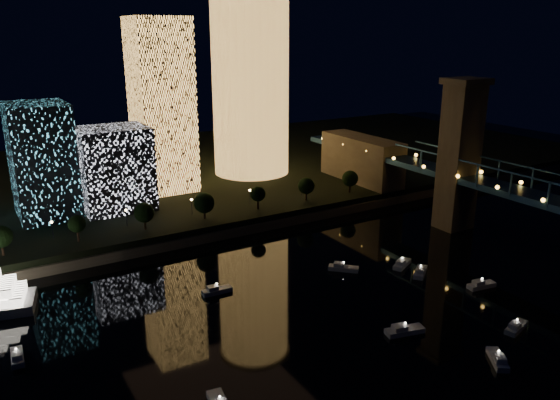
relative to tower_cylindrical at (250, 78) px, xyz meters
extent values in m
plane|color=black|center=(-32.77, -135.42, -45.29)|extent=(520.00, 520.00, 0.00)
cube|color=black|center=(-32.77, 24.58, -42.79)|extent=(420.00, 160.00, 5.00)
cube|color=#6B5E4C|center=(-32.77, -53.42, -43.79)|extent=(420.00, 6.00, 3.00)
cylinder|color=#E6A149|center=(0.00, 0.00, -1.13)|extent=(32.00, 32.00, 78.34)
cube|color=#E6A149|center=(-41.24, -6.87, -8.14)|extent=(20.21, 20.21, 64.30)
cube|color=white|center=(-64.19, -21.34, -26.11)|extent=(23.04, 19.50, 28.36)
cube|color=#5CDDFA|center=(-86.17, -16.42, -21.64)|extent=(18.65, 24.25, 37.31)
cube|color=#6B5E4C|center=(32.23, -85.42, -21.29)|extent=(11.00, 9.00, 48.00)
cube|color=#6B5E4C|center=(32.23, -85.42, 3.71)|extent=(13.00, 11.00, 2.00)
cube|color=#6B5E4C|center=(32.23, -35.42, -33.79)|extent=(12.00, 40.00, 23.00)
cube|color=navy|center=(27.23, -123.42, -23.79)|extent=(0.50, 0.50, 7.00)
cube|color=navy|center=(27.23, -99.42, -23.79)|extent=(0.50, 0.50, 7.00)
cube|color=navy|center=(27.23, -75.42, -23.79)|extent=(0.50, 0.50, 7.00)
sphere|color=#FFAB38|center=(26.73, -90.42, -25.49)|extent=(1.20, 1.20, 1.20)
sphere|color=#FFAB38|center=(26.73, -45.42, -25.49)|extent=(1.20, 1.20, 1.20)
cube|color=silver|center=(-21.45, -94.85, -44.69)|extent=(7.80, 7.70, 1.20)
cube|color=silver|center=(-22.34, -93.98, -43.59)|extent=(3.59, 3.58, 1.00)
sphere|color=white|center=(-21.45, -94.85, -42.69)|extent=(0.36, 0.36, 0.36)
cube|color=silver|center=(-7.54, -140.25, -44.69)|extent=(7.97, 4.37, 1.20)
cube|color=silver|center=(-8.64, -140.56, -43.59)|extent=(3.09, 2.61, 1.00)
sphere|color=white|center=(-7.54, -140.25, -42.69)|extent=(0.36, 0.36, 0.36)
cube|color=silver|center=(-57.62, -89.32, -44.69)|extent=(7.77, 2.73, 1.20)
cube|color=silver|center=(-58.78, -89.29, -43.59)|extent=(2.76, 2.09, 1.00)
sphere|color=white|center=(-57.62, -89.32, -42.69)|extent=(0.36, 0.36, 0.36)
cube|color=silver|center=(-105.01, -95.69, -44.69)|extent=(2.72, 7.35, 1.20)
cube|color=silver|center=(-105.07, -96.77, -43.59)|extent=(2.02, 2.63, 1.00)
sphere|color=white|center=(-105.01, -95.69, -42.69)|extent=(0.36, 0.36, 0.36)
cube|color=silver|center=(3.05, -121.91, -44.69)|extent=(8.09, 3.68, 1.20)
cube|color=silver|center=(1.89, -121.73, -43.59)|extent=(3.01, 2.43, 1.00)
sphere|color=white|center=(3.05, -121.91, -42.69)|extent=(0.36, 0.36, 0.36)
cube|color=silver|center=(-30.00, -128.49, -44.69)|extent=(9.24, 4.76, 1.20)
cube|color=silver|center=(-31.29, -128.18, -43.59)|extent=(3.53, 2.94, 1.00)
sphere|color=white|center=(-30.00, -128.49, -42.69)|extent=(0.36, 0.36, 0.36)
sphere|color=white|center=(-75.89, -130.70, -42.69)|extent=(0.36, 0.36, 0.36)
cube|color=silver|center=(-5.31, -101.07, -44.69)|extent=(8.27, 5.81, 1.20)
cube|color=silver|center=(-6.38, -101.60, -43.59)|extent=(3.42, 3.09, 1.00)
sphere|color=white|center=(-5.31, -101.07, -42.69)|extent=(0.36, 0.36, 0.36)
cube|color=silver|center=(-4.74, -107.67, -44.69)|extent=(8.23, 7.07, 1.20)
cube|color=silver|center=(-5.74, -108.41, -43.59)|extent=(3.61, 3.46, 1.00)
sphere|color=white|center=(-4.74, -107.67, -42.69)|extent=(0.36, 0.36, 0.36)
cube|color=silver|center=(-21.60, -146.38, -44.69)|extent=(6.50, 7.82, 1.20)
cube|color=silver|center=(-22.26, -147.34, -43.59)|extent=(3.22, 3.39, 1.00)
sphere|color=white|center=(-21.60, -146.38, -42.69)|extent=(0.36, 0.36, 0.36)
cylinder|color=black|center=(-102.77, -47.42, -38.29)|extent=(0.70, 0.70, 4.00)
sphere|color=black|center=(-102.77, -47.42, -34.79)|extent=(6.35, 6.35, 6.35)
cylinder|color=black|center=(-82.77, -47.42, -38.29)|extent=(0.70, 0.70, 4.00)
sphere|color=black|center=(-82.77, -47.42, -34.79)|extent=(5.11, 5.11, 5.11)
cylinder|color=black|center=(-62.77, -47.42, -38.29)|extent=(0.70, 0.70, 4.00)
sphere|color=black|center=(-62.77, -47.42, -34.79)|extent=(6.23, 6.23, 6.23)
cylinder|color=black|center=(-42.77, -47.42, -38.29)|extent=(0.70, 0.70, 4.00)
sphere|color=black|center=(-42.77, -47.42, -34.79)|extent=(6.88, 6.88, 6.88)
cylinder|color=black|center=(-22.77, -47.42, -38.29)|extent=(0.70, 0.70, 4.00)
sphere|color=black|center=(-22.77, -47.42, -34.79)|extent=(5.37, 5.37, 5.37)
cylinder|color=black|center=(-2.77, -47.42, -38.29)|extent=(0.70, 0.70, 4.00)
sphere|color=black|center=(-2.77, -47.42, -34.79)|extent=(6.12, 6.12, 6.12)
cylinder|color=black|center=(17.23, -47.42, -38.29)|extent=(0.70, 0.70, 4.00)
sphere|color=black|center=(17.23, -47.42, -34.79)|extent=(6.12, 6.12, 6.12)
cylinder|color=black|center=(-88.77, -41.42, -37.79)|extent=(0.24, 0.24, 5.00)
sphere|color=#FFCC7F|center=(-88.77, -41.42, -34.99)|extent=(0.70, 0.70, 0.70)
cylinder|color=black|center=(-66.77, -41.42, -37.79)|extent=(0.24, 0.24, 5.00)
sphere|color=#FFCC7F|center=(-66.77, -41.42, -34.99)|extent=(0.70, 0.70, 0.70)
cylinder|color=black|center=(-44.77, -41.42, -37.79)|extent=(0.24, 0.24, 5.00)
sphere|color=#FFCC7F|center=(-44.77, -41.42, -34.99)|extent=(0.70, 0.70, 0.70)
cylinder|color=black|center=(-22.77, -41.42, -37.79)|extent=(0.24, 0.24, 5.00)
sphere|color=#FFCC7F|center=(-22.77, -41.42, -34.99)|extent=(0.70, 0.70, 0.70)
cylinder|color=black|center=(-0.77, -41.42, -37.79)|extent=(0.24, 0.24, 5.00)
sphere|color=#FFCC7F|center=(-0.77, -41.42, -34.99)|extent=(0.70, 0.70, 0.70)
camera|label=1|loc=(-108.47, -206.03, 18.77)|focal=35.00mm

